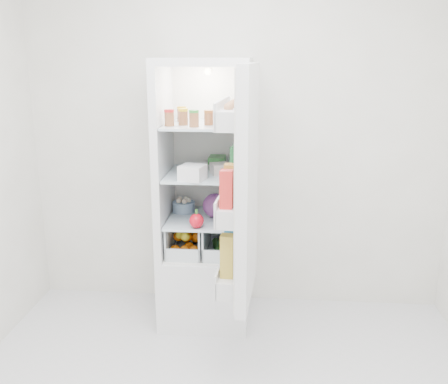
# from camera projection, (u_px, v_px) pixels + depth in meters

# --- Properties ---
(room_walls) EXTENTS (3.02, 3.02, 2.61)m
(room_walls) POSITION_uv_depth(u_px,v_px,m) (216.00, 112.00, 2.02)
(room_walls) COLOR beige
(room_walls) RESTS_ON ground
(refrigerator) EXTENTS (0.60, 0.60, 1.80)m
(refrigerator) POSITION_uv_depth(u_px,v_px,m) (206.00, 226.00, 3.48)
(refrigerator) COLOR white
(refrigerator) RESTS_ON ground
(shelf_low) EXTENTS (0.49, 0.53, 0.01)m
(shelf_low) POSITION_uv_depth(u_px,v_px,m) (205.00, 218.00, 3.40)
(shelf_low) COLOR silver
(shelf_low) RESTS_ON refrigerator
(shelf_mid) EXTENTS (0.49, 0.53, 0.02)m
(shelf_mid) POSITION_uv_depth(u_px,v_px,m) (204.00, 174.00, 3.32)
(shelf_mid) COLOR silver
(shelf_mid) RESTS_ON refrigerator
(shelf_top) EXTENTS (0.49, 0.53, 0.02)m
(shelf_top) POSITION_uv_depth(u_px,v_px,m) (204.00, 125.00, 3.23)
(shelf_top) COLOR silver
(shelf_top) RESTS_ON refrigerator
(crisper_left) EXTENTS (0.23, 0.46, 0.22)m
(crisper_left) POSITION_uv_depth(u_px,v_px,m) (187.00, 236.00, 3.44)
(crisper_left) COLOR silver
(crisper_left) RESTS_ON refrigerator
(crisper_right) EXTENTS (0.23, 0.46, 0.22)m
(crisper_right) POSITION_uv_depth(u_px,v_px,m) (223.00, 237.00, 3.42)
(crisper_right) COLOR silver
(crisper_right) RESTS_ON refrigerator
(condiment_jars) EXTENTS (0.46, 0.32, 0.08)m
(condiment_jars) POSITION_uv_depth(u_px,v_px,m) (199.00, 118.00, 3.14)
(condiment_jars) COLOR #B21919
(condiment_jars) RESTS_ON shelf_top
(squeeze_bottle) EXTENTS (0.06, 0.06, 0.20)m
(squeeze_bottle) POSITION_uv_depth(u_px,v_px,m) (238.00, 106.00, 3.33)
(squeeze_bottle) COLOR white
(squeeze_bottle) RESTS_ON shelf_top
(tub_white) EXTENTS (0.18, 0.18, 0.09)m
(tub_white) POSITION_uv_depth(u_px,v_px,m) (193.00, 173.00, 3.12)
(tub_white) COLOR white
(tub_white) RESTS_ON shelf_mid
(tub_cream) EXTENTS (0.16, 0.16, 0.07)m
(tub_cream) POSITION_uv_depth(u_px,v_px,m) (221.00, 169.00, 3.29)
(tub_cream) COLOR beige
(tub_cream) RESTS_ON shelf_mid
(tin_red) EXTENTS (0.10, 0.10, 0.06)m
(tin_red) POSITION_uv_depth(u_px,v_px,m) (231.00, 176.00, 3.09)
(tin_red) COLOR red
(tin_red) RESTS_ON shelf_mid
(foil_tray) EXTENTS (0.20, 0.18, 0.04)m
(foil_tray) POSITION_uv_depth(u_px,v_px,m) (199.00, 166.00, 3.42)
(foil_tray) COLOR silver
(foil_tray) RESTS_ON shelf_mid
(tub_green) EXTENTS (0.11, 0.15, 0.09)m
(tub_green) POSITION_uv_depth(u_px,v_px,m) (217.00, 162.00, 3.44)
(tub_green) COLOR #397D3A
(tub_green) RESTS_ON shelf_mid
(red_cabbage) EXTENTS (0.17, 0.17, 0.17)m
(red_cabbage) POSITION_uv_depth(u_px,v_px,m) (215.00, 205.00, 3.38)
(red_cabbage) COLOR #511C53
(red_cabbage) RESTS_ON shelf_low
(bell_pepper) EXTENTS (0.09, 0.09, 0.09)m
(bell_pepper) POSITION_uv_depth(u_px,v_px,m) (197.00, 221.00, 3.18)
(bell_pepper) COLOR red
(bell_pepper) RESTS_ON shelf_low
(mushroom_bowl) EXTENTS (0.20, 0.20, 0.07)m
(mushroom_bowl) POSITION_uv_depth(u_px,v_px,m) (184.00, 207.00, 3.51)
(mushroom_bowl) COLOR #7C98B8
(mushroom_bowl) RESTS_ON shelf_low
(salad_bag) EXTENTS (0.12, 0.12, 0.12)m
(salad_bag) POSITION_uv_depth(u_px,v_px,m) (225.00, 219.00, 3.17)
(salad_bag) COLOR beige
(salad_bag) RESTS_ON shelf_low
(citrus_pile) EXTENTS (0.20, 0.31, 0.16)m
(citrus_pile) POSITION_uv_depth(u_px,v_px,m) (187.00, 241.00, 3.43)
(citrus_pile) COLOR orange
(citrus_pile) RESTS_ON refrigerator
(veg_pile) EXTENTS (0.16, 0.30, 0.10)m
(veg_pile) POSITION_uv_depth(u_px,v_px,m) (223.00, 243.00, 3.43)
(veg_pile) COLOR #174617
(veg_pile) RESTS_ON refrigerator
(fridge_door) EXTENTS (0.21, 0.60, 1.30)m
(fridge_door) POSITION_uv_depth(u_px,v_px,m) (242.00, 191.00, 2.73)
(fridge_door) COLOR white
(fridge_door) RESTS_ON refrigerator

